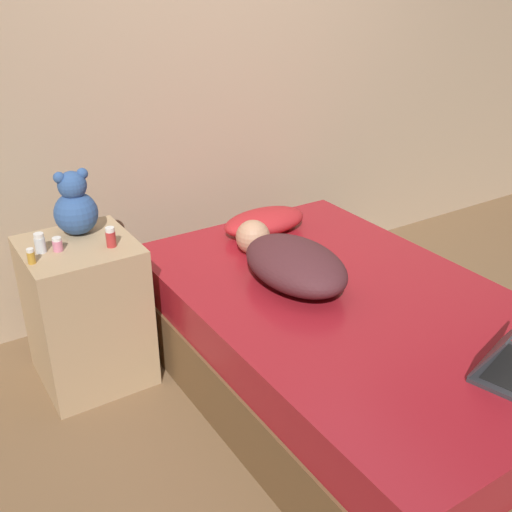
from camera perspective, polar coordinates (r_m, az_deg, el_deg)
name	(u,v)px	position (r m, az deg, el deg)	size (l,w,h in m)	color
ground_plane	(344,390)	(2.94, 8.40, -12.52)	(12.00, 12.00, 0.00)	brown
wall_back	(204,70)	(3.43, -4.97, 17.24)	(8.00, 0.06, 2.60)	tan
bed	(348,346)	(2.79, 8.74, -8.45)	(1.30, 2.06, 0.51)	brown
nightstand	(87,312)	(2.93, -15.81, -5.16)	(0.48, 0.50, 0.71)	tan
pillow	(265,221)	(3.23, 0.83, 3.31)	(0.48, 0.26, 0.12)	red
person_lying	(291,261)	(2.73, 3.33, -0.49)	(0.40, 0.75, 0.19)	#4C2328
laptop	(511,359)	(2.34, 23.10, -9.03)	(0.38, 0.30, 0.20)	#333338
teddy_bear	(75,206)	(2.83, -16.85, 4.54)	(0.20, 0.20, 0.30)	#335693
bottle_clear	(40,243)	(2.72, -19.89, 1.16)	(0.05, 0.05, 0.09)	silver
bottle_red	(111,237)	(2.69, -13.67, 1.75)	(0.04, 0.04, 0.09)	#B72D2D
bottle_pink	(58,244)	(2.72, -18.38, 1.06)	(0.04, 0.04, 0.06)	pink
bottle_amber	(31,256)	(2.64, -20.64, -0.02)	(0.03, 0.03, 0.07)	gold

